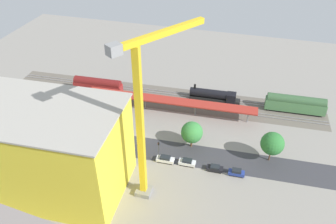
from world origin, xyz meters
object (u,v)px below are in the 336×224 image
at_px(street_tree_2, 78,109).
at_px(box_truck_0, 76,135).
at_px(parked_car_0, 236,173).
at_px(street_tree_0, 92,116).
at_px(construction_building, 40,148).
at_px(platform_canopy_near, 170,101).
at_px(box_truck_1, 74,137).
at_px(street_tree_4, 272,144).
at_px(parked_car_1, 215,168).
at_px(freight_coach_far, 98,86).
at_px(tower_crane, 144,114).
at_px(traffic_light, 159,149).
at_px(street_tree_3, 192,132).
at_px(street_tree_1, 103,116).
at_px(locomotive, 215,95).
at_px(parked_car_2, 187,162).
at_px(parked_car_3, 165,159).
at_px(box_truck_2, 42,133).
at_px(passenger_coach, 296,104).

bearing_deg(street_tree_2, box_truck_0, 108.59).
height_order(parked_car_0, street_tree_0, street_tree_0).
relative_size(construction_building, box_truck_0, 4.31).
height_order(platform_canopy_near, box_truck_1, platform_canopy_near).
distance_m(street_tree_2, street_tree_4, 56.34).
bearing_deg(box_truck_1, street_tree_4, -172.76).
bearing_deg(box_truck_0, parked_car_1, 177.20).
distance_m(freight_coach_far, tower_crane, 52.66).
bearing_deg(traffic_light, parked_car_1, -176.36).
xyz_separation_m(construction_building, street_tree_3, (-31.66, -22.67, -5.95)).
bearing_deg(platform_canopy_near, traffic_light, 98.01).
bearing_deg(traffic_light, street_tree_1, -24.36).
relative_size(locomotive, street_tree_4, 1.92).
xyz_separation_m(platform_canopy_near, street_tree_3, (-10.23, 14.71, 0.61)).
bearing_deg(street_tree_1, parked_car_1, 167.11).
xyz_separation_m(parked_car_0, traffic_light, (20.43, 0.84, 3.83)).
xyz_separation_m(box_truck_0, street_tree_4, (-54.00, -5.80, 4.23)).
bearing_deg(street_tree_3, parked_car_2, 93.97).
distance_m(parked_car_2, construction_building, 36.97).
height_order(platform_canopy_near, box_truck_0, platform_canopy_near).
height_order(platform_canopy_near, freight_coach_far, freight_coach_far).
bearing_deg(parked_car_3, parked_car_2, -176.09).
height_order(box_truck_0, street_tree_3, street_tree_3).
bearing_deg(street_tree_1, parked_car_3, 159.06).
relative_size(box_truck_0, street_tree_0, 1.30).
distance_m(platform_canopy_near, construction_building, 43.59).
distance_m(freight_coach_far, box_truck_0, 25.51).
distance_m(street_tree_0, street_tree_4, 51.36).
bearing_deg(parked_car_0, box_truck_1, -1.24).
bearing_deg(street_tree_1, box_truck_2, 25.71).
bearing_deg(street_tree_2, street_tree_1, 173.10).
height_order(parked_car_1, street_tree_1, street_tree_1).
xyz_separation_m(locomotive, traffic_light, (9.50, 34.20, 2.77)).
bearing_deg(traffic_light, street_tree_3, -128.28).
xyz_separation_m(platform_canopy_near, street_tree_0, (19.73, 14.90, 0.41)).
bearing_deg(street_tree_2, parked_car_2, 166.26).
distance_m(box_truck_1, traffic_light, 26.15).
bearing_deg(traffic_light, street_tree_0, -20.42).
height_order(street_tree_3, street_tree_4, street_tree_4).
height_order(freight_coach_far, construction_building, construction_building).
bearing_deg(platform_canopy_near, box_truck_0, 42.55).
distance_m(parked_car_2, parked_car_3, 5.91).
distance_m(passenger_coach, box_truck_1, 69.28).
relative_size(locomotive, box_truck_2, 1.70).
distance_m(passenger_coach, box_truck_2, 78.34).
xyz_separation_m(passenger_coach, box_truck_2, (70.94, 33.19, -1.46)).
bearing_deg(street_tree_4, construction_building, 23.10).
relative_size(box_truck_1, street_tree_1, 1.23).
height_order(box_truck_0, street_tree_1, street_tree_1).
height_order(platform_canopy_near, tower_crane, tower_crane).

